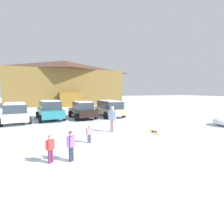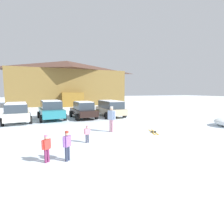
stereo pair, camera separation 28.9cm
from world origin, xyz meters
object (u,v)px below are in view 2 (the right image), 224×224
object	(u,v)px
pair_of_skis	(153,132)
parked_teal_hatchback	(51,110)
ski_lodge	(68,83)
skier_child_in_red_jacket	(46,147)
skier_adult_in_blue_parka	(112,118)
parked_black_sedan	(83,110)
parked_white_suv	(17,112)
skier_child_in_purple_jacket	(67,144)
skier_child_in_pink_snowsuit	(87,133)
parked_beige_suv	(110,108)

from	to	relation	value
pair_of_skis	parked_teal_hatchback	bearing A→B (deg)	126.29
ski_lodge	skier_child_in_red_jacket	bearing A→B (deg)	-99.37
skier_adult_in_blue_parka	skier_child_in_red_jacket	size ratio (longest dim) A/B	1.59
parked_black_sedan	pair_of_skis	size ratio (longest dim) A/B	2.83
parked_white_suv	parked_teal_hatchback	size ratio (longest dim) A/B	0.97
skier_child_in_purple_jacket	skier_child_in_red_jacket	size ratio (longest dim) A/B	1.11
ski_lodge	skier_child_in_pink_snowsuit	size ratio (longest dim) A/B	23.76
parked_black_sedan	parked_beige_suv	distance (m)	2.91
skier_adult_in_blue_parka	skier_child_in_purple_jacket	bearing A→B (deg)	-131.14
pair_of_skis	skier_adult_in_blue_parka	bearing A→B (deg)	154.93
parked_black_sedan	parked_beige_suv	bearing A→B (deg)	2.08
parked_teal_hatchback	skier_child_in_pink_snowsuit	world-z (taller)	parked_teal_hatchback
parked_teal_hatchback	pair_of_skis	bearing A→B (deg)	-53.71
skier_child_in_pink_snowsuit	pair_of_skis	distance (m)	4.59
parked_beige_suv	pair_of_skis	world-z (taller)	parked_beige_suv
parked_white_suv	skier_child_in_red_jacket	size ratio (longest dim) A/B	4.27
parked_black_sedan	skier_child_in_purple_jacket	xyz separation A→B (m)	(-2.89, -10.26, -0.17)
ski_lodge	skier_child_in_pink_snowsuit	distance (m)	27.72
skier_child_in_purple_jacket	skier_adult_in_blue_parka	distance (m)	5.07
parked_teal_hatchback	pair_of_skis	xyz separation A→B (m)	(5.87, -8.00, -0.87)
skier_child_in_purple_jacket	skier_child_in_pink_snowsuit	bearing A→B (deg)	58.06
skier_adult_in_blue_parka	parked_black_sedan	bearing A→B (deg)	93.88
ski_lodge	parked_white_suv	xyz separation A→B (m)	(-6.95, -19.29, -3.42)
parked_white_suv	parked_black_sedan	distance (m)	5.77
skier_child_in_purple_jacket	parked_teal_hatchback	bearing A→B (deg)	90.42
ski_lodge	skier_adult_in_blue_parka	bearing A→B (deg)	-91.68
skier_child_in_red_jacket	pair_of_skis	bearing A→B (deg)	21.17
parked_black_sedan	skier_adult_in_blue_parka	xyz separation A→B (m)	(0.44, -6.44, 0.12)
parked_beige_suv	parked_black_sedan	bearing A→B (deg)	-177.92
parked_white_suv	parked_black_sedan	xyz separation A→B (m)	(5.77, 0.20, -0.07)
ski_lodge	parked_beige_suv	world-z (taller)	ski_lodge
parked_beige_suv	pair_of_skis	bearing A→B (deg)	-90.02
parked_black_sedan	parked_beige_suv	world-z (taller)	parked_beige_suv
parked_white_suv	skier_child_in_red_jacket	world-z (taller)	parked_white_suv
parked_teal_hatchback	skier_child_in_red_jacket	distance (m)	10.55
skier_child_in_pink_snowsuit	skier_adult_in_blue_parka	size ratio (longest dim) A/B	0.53
skier_child_in_purple_jacket	pair_of_skis	xyz separation A→B (m)	(5.80, 2.66, -0.64)
parked_black_sedan	skier_child_in_purple_jacket	distance (m)	10.66
ski_lodge	skier_child_in_purple_jacket	size ratio (longest dim) A/B	18.21
parked_black_sedan	parked_beige_suv	xyz separation A→B (m)	(2.90, 0.11, 0.07)
skier_child_in_purple_jacket	pair_of_skis	bearing A→B (deg)	24.68
parked_white_suv	skier_child_in_purple_jacket	xyz separation A→B (m)	(2.87, -10.06, -0.24)
parked_white_suv	parked_beige_suv	distance (m)	8.67
ski_lodge	skier_child_in_red_jacket	world-z (taller)	ski_lodge
ski_lodge	parked_teal_hatchback	world-z (taller)	ski_lodge
parked_white_suv	skier_child_in_red_jacket	xyz separation A→B (m)	(2.14, -9.93, -0.31)
skier_child_in_red_jacket	pair_of_skis	size ratio (longest dim) A/B	0.70
parked_white_suv	skier_adult_in_blue_parka	world-z (taller)	parked_white_suv
skier_child_in_purple_jacket	skier_child_in_pink_snowsuit	world-z (taller)	skier_child_in_purple_jacket
ski_lodge	parked_white_suv	bearing A→B (deg)	-109.82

